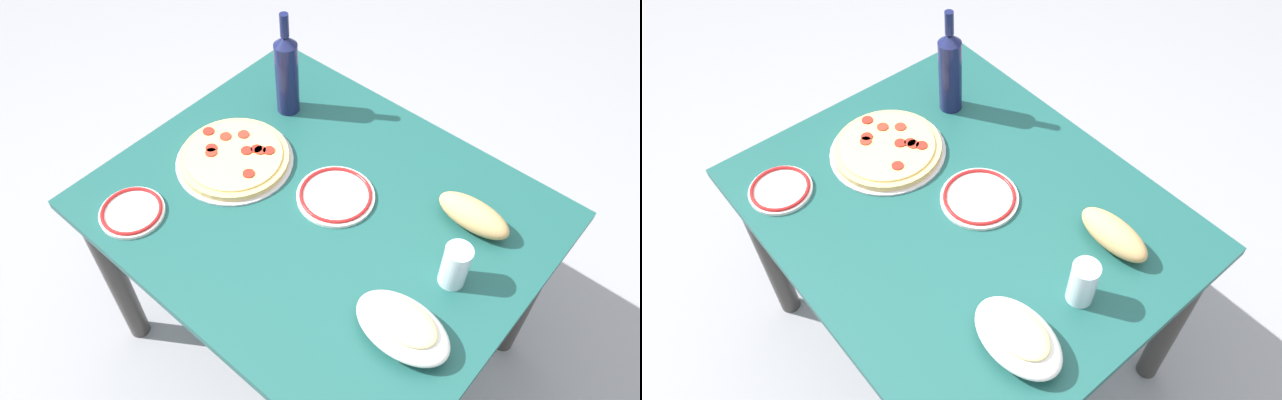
# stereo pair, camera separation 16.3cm
# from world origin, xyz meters

# --- Properties ---
(ground_plane) EXTENTS (8.00, 8.00, 0.00)m
(ground_plane) POSITION_xyz_m (0.00, 0.00, 0.00)
(ground_plane) COLOR gray
(ground_plane) RESTS_ON ground
(dining_table) EXTENTS (1.15, 0.94, 0.75)m
(dining_table) POSITION_xyz_m (0.00, 0.00, 0.62)
(dining_table) COLOR #194C47
(dining_table) RESTS_ON ground
(pepperoni_pizza) EXTENTS (0.34, 0.34, 0.03)m
(pepperoni_pizza) POSITION_xyz_m (0.30, 0.03, 0.76)
(pepperoni_pizza) COLOR #B7B7BC
(pepperoni_pizza) RESTS_ON dining_table
(baked_pasta_dish) EXTENTS (0.24, 0.15, 0.08)m
(baked_pasta_dish) POSITION_xyz_m (-0.39, 0.16, 0.79)
(baked_pasta_dish) COLOR white
(baked_pasta_dish) RESTS_ON dining_table
(wine_bottle) EXTENTS (0.07, 0.07, 0.34)m
(wine_bottle) POSITION_xyz_m (0.33, -0.23, 0.89)
(wine_bottle) COLOR #141942
(wine_bottle) RESTS_ON dining_table
(water_glass) EXTENTS (0.07, 0.07, 0.13)m
(water_glass) POSITION_xyz_m (-0.40, -0.04, 0.81)
(water_glass) COLOR silver
(water_glass) RESTS_ON dining_table
(side_plate_near) EXTENTS (0.22, 0.22, 0.02)m
(side_plate_near) POSITION_xyz_m (-0.01, -0.05, 0.76)
(side_plate_near) COLOR white
(side_plate_near) RESTS_ON dining_table
(side_plate_far) EXTENTS (0.18, 0.18, 0.02)m
(side_plate_far) POSITION_xyz_m (0.37, 0.35, 0.76)
(side_plate_far) COLOR white
(side_plate_far) RESTS_ON dining_table
(bread_loaf) EXTENTS (0.21, 0.09, 0.08)m
(bread_loaf) POSITION_xyz_m (-0.34, -0.22, 0.79)
(bread_loaf) COLOR tan
(bread_loaf) RESTS_ON dining_table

